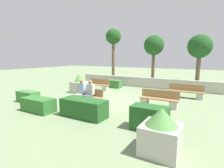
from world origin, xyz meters
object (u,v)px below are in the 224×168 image
object	(u,v)px
planter_corner_left	(80,84)
planter_corner_right	(161,132)
bench_left_side	(99,86)
bench_back	(159,100)
tree_leftmost	(113,39)
person_seated_man	(89,92)
bench_front	(88,98)
tree_center_left	(154,46)
tree_center_right	(200,47)
bench_right_side	(185,93)
person_seated_woman	(81,90)

from	to	relation	value
planter_corner_left	planter_corner_right	world-z (taller)	planter_corner_left
bench_left_side	planter_corner_right	world-z (taller)	planter_corner_right
bench_left_side	bench_back	xyz separation A→B (m)	(5.25, -2.25, 0.01)
tree_leftmost	person_seated_man	bearing A→B (deg)	-69.08
bench_front	planter_corner_left	distance (m)	3.28
planter_corner_left	tree_center_left	world-z (taller)	tree_center_left
tree_center_right	planter_corner_right	bearing A→B (deg)	-90.31
bench_right_side	person_seated_woman	world-z (taller)	person_seated_woman
person_seated_man	tree_center_left	world-z (taller)	tree_center_left
planter_corner_right	bench_back	bearing A→B (deg)	105.71
person_seated_man	planter_corner_left	xyz separation A→B (m)	(-2.65, 2.33, -0.13)
bench_front	tree_center_left	size ratio (longest dim) A/B	0.40
bench_left_side	planter_corner_left	world-z (taller)	planter_corner_left
bench_right_side	planter_corner_left	xyz separation A→B (m)	(-6.77, -1.96, 0.25)
bench_left_side	person_seated_man	xyz separation A→B (m)	(2.02, -3.80, 0.40)
planter_corner_right	tree_center_right	size ratio (longest dim) A/B	0.29
bench_right_side	person_seated_woman	xyz separation A→B (m)	(-4.71, -4.29, 0.40)
bench_back	planter_corner_right	xyz separation A→B (m)	(1.22, -4.34, 0.26)
tree_leftmost	tree_center_right	world-z (taller)	tree_leftmost
bench_back	tree_leftmost	xyz separation A→B (m)	(-6.19, 6.21, 3.87)
bench_front	tree_leftmost	distance (m)	8.98
person_seated_woman	bench_right_side	bearing A→B (deg)	42.32
person_seated_man	planter_corner_left	distance (m)	3.53
bench_back	bench_right_side	bearing A→B (deg)	77.90
bench_front	person_seated_woman	size ratio (longest dim) A/B	1.32
bench_front	person_seated_woman	xyz separation A→B (m)	(-0.36, -0.14, 0.41)
bench_back	planter_corner_right	size ratio (longest dim) A/B	1.57
bench_right_side	tree_leftmost	distance (m)	8.79
tree_center_left	tree_center_right	size ratio (longest dim) A/B	1.04
bench_right_side	tree_leftmost	bearing A→B (deg)	149.51
tree_center_right	person_seated_woman	bearing A→B (deg)	-123.32
person_seated_woman	tree_center_left	xyz separation A→B (m)	(1.57, 7.80, 2.68)
tree_center_left	tree_center_right	distance (m)	3.53
bench_right_side	person_seated_man	xyz separation A→B (m)	(-4.12, -4.29, 0.39)
bench_right_side	tree_center_left	xyz separation A→B (m)	(-3.14, 3.51, 3.07)
bench_right_side	person_seated_man	distance (m)	5.96
person_seated_woman	tree_center_right	distance (m)	9.61
bench_left_side	person_seated_man	size ratio (longest dim) A/B	1.35
tree_center_left	tree_center_right	xyz separation A→B (m)	(3.53, -0.05, -0.19)
bench_front	bench_right_side	bearing A→B (deg)	43.70
bench_front	person_seated_man	world-z (taller)	person_seated_man
person_seated_man	bench_left_side	bearing A→B (deg)	117.98
planter_corner_right	tree_center_left	bearing A→B (deg)	108.13
bench_front	planter_corner_left	xyz separation A→B (m)	(-2.42, 2.19, 0.27)
tree_leftmost	tree_center_right	bearing A→B (deg)	-0.04
bench_left_side	bench_right_side	world-z (taller)	same
bench_right_side	bench_back	size ratio (longest dim) A/B	1.06
bench_right_side	bench_back	distance (m)	2.89
person_seated_man	tree_center_right	bearing A→B (deg)	59.83
person_seated_man	tree_leftmost	size ratio (longest dim) A/B	0.25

